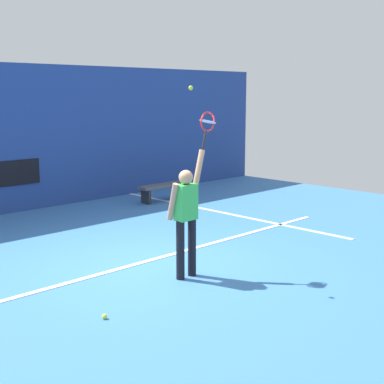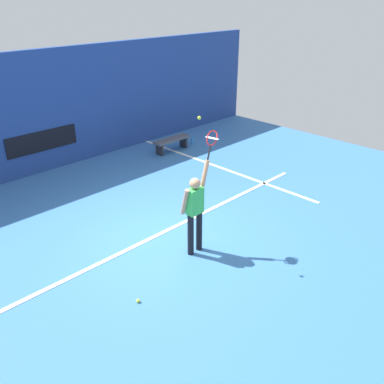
{
  "view_description": "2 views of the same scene",
  "coord_description": "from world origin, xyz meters",
  "px_view_note": "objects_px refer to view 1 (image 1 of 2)",
  "views": [
    {
      "loc": [
        -5.65,
        -6.72,
        2.83
      ],
      "look_at": [
        0.44,
        -0.55,
        1.27
      ],
      "focal_mm": 51.56,
      "sensor_mm": 36.0,
      "label": 1
    },
    {
      "loc": [
        -5.33,
        -6.12,
        5.02
      ],
      "look_at": [
        0.01,
        -0.77,
        1.41
      ],
      "focal_mm": 39.83,
      "sensor_mm": 36.0,
      "label": 2
    }
  ],
  "objects_px": {
    "tennis_ball": "(191,88)",
    "court_bench": "(162,188)",
    "tennis_player": "(186,214)",
    "tennis_racket": "(207,124)",
    "water_bottle": "(188,192)",
    "spare_ball": "(105,316)"
  },
  "relations": [
    {
      "from": "tennis_ball",
      "to": "court_bench",
      "type": "xyz_separation_m",
      "value": [
        3.82,
        4.99,
        -2.57
      ]
    },
    {
      "from": "tennis_player",
      "to": "tennis_racket",
      "type": "distance_m",
      "value": 1.43
    },
    {
      "from": "tennis_player",
      "to": "tennis_ball",
      "type": "relative_size",
      "value": 29.14
    },
    {
      "from": "court_bench",
      "to": "water_bottle",
      "type": "distance_m",
      "value": 1.01
    },
    {
      "from": "court_bench",
      "to": "water_bottle",
      "type": "xyz_separation_m",
      "value": [
        0.98,
        0.0,
        -0.22
      ]
    },
    {
      "from": "tennis_ball",
      "to": "court_bench",
      "type": "bearing_deg",
      "value": 52.54
    },
    {
      "from": "tennis_racket",
      "to": "tennis_ball",
      "type": "xyz_separation_m",
      "value": [
        -0.44,
        -0.09,
        0.54
      ]
    },
    {
      "from": "court_bench",
      "to": "tennis_player",
      "type": "bearing_deg",
      "value": -128.08
    },
    {
      "from": "tennis_player",
      "to": "water_bottle",
      "type": "distance_m",
      "value": 6.93
    },
    {
      "from": "tennis_player",
      "to": "water_bottle",
      "type": "relative_size",
      "value": 8.26
    },
    {
      "from": "tennis_racket",
      "to": "court_bench",
      "type": "relative_size",
      "value": 0.45
    },
    {
      "from": "tennis_ball",
      "to": "water_bottle",
      "type": "height_order",
      "value": "tennis_ball"
    },
    {
      "from": "tennis_racket",
      "to": "spare_ball",
      "type": "distance_m",
      "value": 3.32
    },
    {
      "from": "tennis_racket",
      "to": "water_bottle",
      "type": "distance_m",
      "value": 6.94
    },
    {
      "from": "water_bottle",
      "to": "tennis_racket",
      "type": "bearing_deg",
      "value": -131.69
    },
    {
      "from": "tennis_ball",
      "to": "water_bottle",
      "type": "xyz_separation_m",
      "value": [
        4.81,
        4.99,
        -2.79
      ]
    },
    {
      "from": "water_bottle",
      "to": "court_bench",
      "type": "bearing_deg",
      "value": 180.0
    },
    {
      "from": "tennis_ball",
      "to": "tennis_racket",
      "type": "bearing_deg",
      "value": 11.0
    },
    {
      "from": "tennis_racket",
      "to": "court_bench",
      "type": "bearing_deg",
      "value": 55.4
    },
    {
      "from": "tennis_racket",
      "to": "spare_ball",
      "type": "bearing_deg",
      "value": -169.39
    },
    {
      "from": "spare_ball",
      "to": "tennis_player",
      "type": "bearing_deg",
      "value": 13.24
    },
    {
      "from": "tennis_racket",
      "to": "tennis_ball",
      "type": "distance_m",
      "value": 0.7
    }
  ]
}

